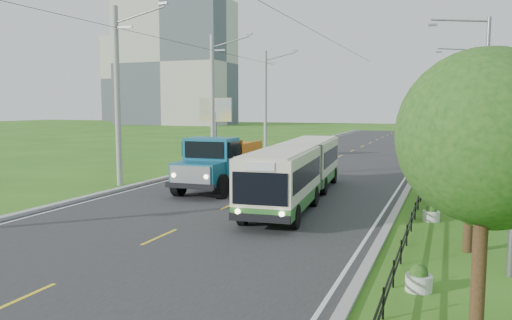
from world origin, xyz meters
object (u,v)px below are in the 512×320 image
Objects in this scene: planter_mid at (437,184)px; billboard_left at (216,114)px; pole_far at (266,100)px; planter_far at (440,168)px; tree_second at (474,138)px; tree_back at (461,118)px; billboard_right at (506,92)px; dump_truck at (219,160)px; tree_fourth at (464,123)px; streetlight_mid at (482,98)px; pole_mid at (213,99)px; streetlight_far at (472,101)px; pole_near at (118,95)px; tree_fifth at (462,116)px; planter_near at (431,214)px; planter_front at (419,279)px; bus at (298,167)px; tree_front at (488,146)px; tree_third at (468,118)px.

billboard_left is at bearing 151.08° from planter_mid.
planter_far is (16.86, -11.00, -4.81)m from pole_far.
tree_second is 24.00m from tree_back.
billboard_right reaches higher than tree_second.
dump_truck is (5.94, -23.42, -3.47)m from pole_far.
tree_fourth is 1.54m from streetlight_mid.
billboard_right is at bearing 58.34° from planter_mid.
pole_mid is 12.00m from pole_far.
tree_second is 0.58× the size of streetlight_far.
pole_near is 15.10m from billboard_left.
tree_fourth is 0.93× the size of tree_fifth.
tree_fourth is 8.06× the size of planter_near.
tree_back is 28.37m from planter_front.
tree_second is 0.58× the size of streetlight_mid.
dump_truck is at bearing -159.45° from tree_fourth.
tree_fourth is at bearing 33.00° from bus.
planter_near is 0.13× the size of billboard_left.
dump_truck is (-10.92, -4.42, 1.34)m from planter_mid.
planter_front is 12.04m from bus.
tree_front reaches higher than dump_truck.
tree_front is at bearing -82.74° from planter_near.
planter_far is at bearing -108.80° from streetlight_far.
pole_mid is at bearing -90.00° from pole_far.
dump_truck is (-12.18, 1.44, -2.36)m from tree_third.
pole_far is 30.78m from tree_third.
tree_front is 8.36× the size of planter_near.
planter_mid is (-1.26, 5.86, -3.70)m from tree_third.
pole_mid is 14.93× the size of planter_front.
pole_mid is at bearing 159.26° from tree_fourth.
pole_near is 14.93× the size of planter_front.
tree_fourth is 13.15m from dump_truck.
pole_far reaches higher than tree_third.
tree_fourth reaches higher than tree_second.
pole_mid is 1.00× the size of pole_far.
pole_near is 22.26m from tree_front.
pole_far is 1.85× the size of tree_fourth.
pole_near reaches higher than tree_second.
pole_mid reaches higher than planter_mid.
tree_second is (18.12, -30.86, -1.57)m from pole_far.
tree_fifth is 14.15m from bus.
streetlight_mid is 13.54× the size of planter_mid.
bus is (10.73, -12.71, -3.50)m from pole_mid.
planter_front is 1.00× the size of planter_far.
tree_fourth is at bearing 85.55° from planter_front.
dump_truck is (-12.18, 7.44, -1.89)m from tree_second.
pole_near is 14.93× the size of planter_near.
planter_near is at bearing -10.09° from pole_near.
pole_near reaches higher than tree_fourth.
streetlight_mid is (18.90, -7.00, -0.19)m from pole_mid.
tree_third is at bearing -101.64° from billboard_right.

